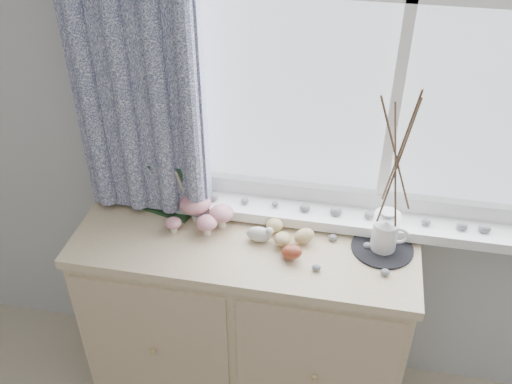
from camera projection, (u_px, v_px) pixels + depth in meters
sideboard at (246, 323)px, 2.22m from camera, size 1.20×0.45×0.85m
botanical_book at (155, 187)px, 2.05m from camera, size 0.34×0.21×0.22m
toadstool_cluster at (202, 211)px, 2.01m from camera, size 0.23×0.17×0.11m
wooden_eggs at (288, 238)px, 1.95m from camera, size 0.17×0.18×0.07m
songbird_figurine at (259, 234)px, 1.96m from camera, size 0.12×0.06×0.06m
crocheted_doily at (382, 248)px, 1.94m from camera, size 0.21×0.21×0.01m
twig_pitcher at (398, 156)px, 1.72m from camera, size 0.24×0.24×0.65m
sideboard_pebbles at (340, 249)px, 1.92m from camera, size 0.33×0.23×0.02m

